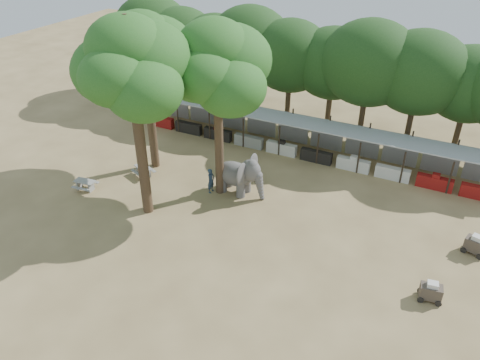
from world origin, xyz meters
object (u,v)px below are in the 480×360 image
at_px(yard_tree_center, 131,67).
at_px(elephant, 240,175).
at_px(yard_tree_back, 217,67).
at_px(picnic_table_far, 143,170).
at_px(yard_tree_left, 144,55).
at_px(handler, 211,181).
at_px(cart_back, 476,245).
at_px(cart_front, 431,291).
at_px(picnic_table_near, 85,184).

relative_size(yard_tree_center, elephant, 3.34).
height_order(yard_tree_back, elephant, yard_tree_back).
height_order(elephant, picnic_table_far, elephant).
relative_size(yard_tree_left, handler, 6.32).
xyz_separation_m(yard_tree_left, cart_back, (21.83, -0.39, -7.62)).
bearing_deg(elephant, cart_back, 4.90).
bearing_deg(picnic_table_far, yard_tree_center, -27.88).
xyz_separation_m(cart_front, cart_back, (1.71, 4.83, 0.03)).
xyz_separation_m(handler, picnic_table_far, (-5.36, -0.32, -0.41)).
bearing_deg(handler, yard_tree_left, 78.22).
distance_m(handler, picnic_table_far, 5.38).
distance_m(elephant, cart_front, 13.55).
bearing_deg(elephant, handler, -152.10).
height_order(yard_tree_back, cart_front, yard_tree_back).
xyz_separation_m(yard_tree_center, yard_tree_back, (3.00, 4.00, -0.67)).
xyz_separation_m(yard_tree_left, yard_tree_back, (6.00, -1.00, 0.34)).
distance_m(handler, cart_front, 14.98).
relative_size(yard_tree_left, cart_back, 8.06).
relative_size(yard_tree_left, picnic_table_far, 6.19).
bearing_deg(yard_tree_left, cart_back, -1.03).
height_order(yard_tree_left, yard_tree_center, yard_tree_center).
bearing_deg(picnic_table_far, picnic_table_near, -104.33).
distance_m(yard_tree_back, picnic_table_far, 9.95).
height_order(yard_tree_left, picnic_table_far, yard_tree_left).
distance_m(yard_tree_left, yard_tree_back, 6.09).
distance_m(picnic_table_near, cart_front, 22.24).
xyz_separation_m(yard_tree_left, picnic_table_near, (-2.13, -5.08, -7.74)).
height_order(yard_tree_center, elephant, yard_tree_center).
xyz_separation_m(picnic_table_near, cart_back, (23.96, 4.69, 0.12)).
xyz_separation_m(elephant, cart_back, (14.45, 0.29, -0.79)).
height_order(yard_tree_center, handler, yard_tree_center).
bearing_deg(cart_back, elephant, -163.27).
bearing_deg(cart_front, yard_tree_back, 154.28).
bearing_deg(yard_tree_center, elephant, 44.60).
bearing_deg(cart_back, cart_front, -93.94).
bearing_deg(cart_front, elephant, 151.31).
height_order(yard_tree_center, yard_tree_back, yard_tree_center).
distance_m(yard_tree_left, cart_back, 23.12).
distance_m(cart_front, cart_back, 5.13).
height_order(handler, picnic_table_far, handler).
bearing_deg(elephant, yard_tree_back, -163.27).
distance_m(picnic_table_far, cart_front, 20.16).
bearing_deg(cart_back, picnic_table_near, -153.35).
height_order(yard_tree_center, cart_back, yard_tree_center).
distance_m(yard_tree_left, yard_tree_center, 5.92).
height_order(yard_tree_center, cart_front, yard_tree_center).
bearing_deg(yard_tree_back, yard_tree_left, 170.54).
distance_m(yard_tree_left, elephant, 10.08).
relative_size(yard_tree_center, picnic_table_far, 6.76).
height_order(picnic_table_near, cart_front, cart_front).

